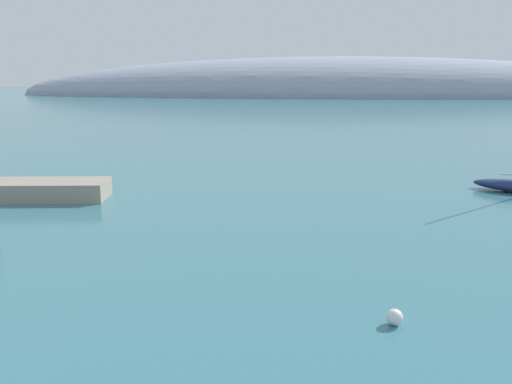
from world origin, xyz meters
TOP-DOWN VIEW (x-y plane):
  - distant_ridge at (14.80, 204.18)m, footprint 240.65×53.62m
  - mooring_buoy_white at (3.41, 16.30)m, footprint 0.60×0.60m

SIDE VIEW (x-z plane):
  - distant_ridge at x=14.80m, z-range -13.89..13.89m
  - mooring_buoy_white at x=3.41m, z-range 0.00..0.60m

